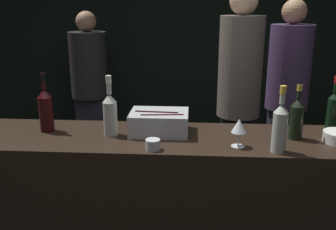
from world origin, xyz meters
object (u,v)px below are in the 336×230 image
Objects in this scene: red_wine_bottle_black_foil at (46,109)px; rose_wine_bottle at (280,126)px; red_wine_bottle_burgundy at (333,108)px; champagne_bottle at (297,117)px; ice_bin_with_bottles at (160,121)px; person_blond_tee at (287,89)px; wine_glass at (239,127)px; person_in_hoodie at (239,93)px; person_grey_polo at (90,82)px; candle_votive at (153,144)px; white_wine_bottle at (110,112)px.

rose_wine_bottle is at bearing -10.64° from red_wine_bottle_black_foil.
champagne_bottle is at bearing -143.21° from red_wine_bottle_burgundy.
ice_bin_with_bottles is at bearing 157.85° from rose_wine_bottle.
champagne_bottle is 0.18× the size of person_blond_tee.
red_wine_bottle_burgundy is 1.05× the size of champagne_bottle.
rose_wine_bottle reaches higher than wine_glass.
champagne_bottle is 0.90m from person_in_hoodie.
red_wine_bottle_black_foil is 1.44m from champagne_bottle.
candle_votive is at bearing -97.78° from person_grey_polo.
red_wine_bottle_black_foil is 2.12m from person_blond_tee.
person_in_hoodie is 0.64m from person_blond_tee.
person_in_hoodie is (-0.48, 0.67, -0.07)m from red_wine_bottle_burgundy.
wine_glass is at bearing -87.41° from person_grey_polo.
wine_glass is 0.69m from red_wine_bottle_burgundy.
rose_wine_bottle is (0.64, 0.01, 0.11)m from candle_votive.
person_in_hoodie is 1.05× the size of person_blond_tee.
rose_wine_bottle is (0.20, -0.06, 0.03)m from wine_glass.
red_wine_bottle_black_foil is (-0.67, -0.01, 0.07)m from ice_bin_with_bottles.
ice_bin_with_bottles is 1.09× the size of champagne_bottle.
red_wine_bottle_burgundy is at bearing 30.12° from wine_glass.
person_grey_polo is (-1.69, 1.87, -0.20)m from champagne_bottle.
white_wine_bottle is 0.21× the size of person_grey_polo.
wine_glass is (0.43, -0.20, 0.04)m from ice_bin_with_bottles.
ice_bin_with_bottles is 0.97× the size of red_wine_bottle_black_foil.
wine_glass is at bearing -155.97° from champagne_bottle.
candle_votive is 0.22× the size of white_wine_bottle.
person_in_hoodie is (1.22, 0.83, -0.08)m from red_wine_bottle_black_foil.
ice_bin_with_bottles is 0.98× the size of rose_wine_bottle.
wine_glass is at bearing -73.35° from person_blond_tee.
red_wine_bottle_black_foil is at bearing -113.48° from person_grey_polo.
person_grey_polo is at bearing 113.47° from candle_votive.
red_wine_bottle_burgundy is 2.58m from person_grey_polo.
ice_bin_with_bottles is 4.38× the size of candle_votive.
person_grey_polo is (-1.36, 2.02, -0.18)m from wine_glass.
candle_votive is 0.04× the size of person_blond_tee.
champagne_bottle is at bearing -1.45° from red_wine_bottle_black_foil.
rose_wine_bottle is 1.56m from person_blond_tee.
champagne_bottle reaches higher than wine_glass.
ice_bin_with_bottles is at bearing 155.64° from wine_glass.
white_wine_bottle is 2.00m from person_grey_polo.
person_blond_tee is (1.31, 1.30, -0.14)m from white_wine_bottle.
candle_votive is 2.28m from person_grey_polo.
candle_votive is 0.22× the size of rose_wine_bottle.
candle_votive is at bearing -164.18° from champagne_bottle.
ice_bin_with_bottles is 0.21× the size of person_grey_polo.
white_wine_bottle reaches higher than ice_bin_with_bottles.
person_blond_tee is at bearing 67.58° from wine_glass.
red_wine_bottle_black_foil is at bearing 169.36° from rose_wine_bottle.
person_grey_polo reaches higher than champagne_bottle.
candle_votive is 1.13m from red_wine_bottle_burgundy.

